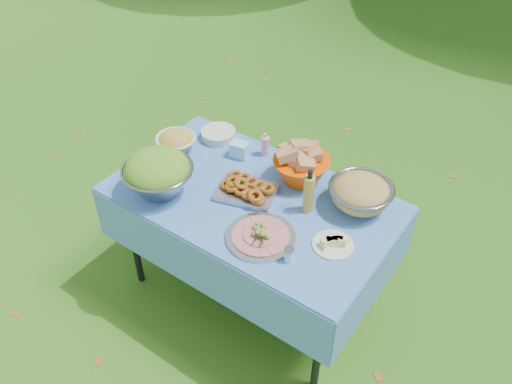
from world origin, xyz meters
TOP-DOWN VIEW (x-y plane):
  - ground at (0.00, 0.00)m, footprint 80.00×80.00m
  - picnic_table at (0.00, 0.00)m, footprint 1.46×0.86m
  - salad_bowl at (-0.42, -0.24)m, footprint 0.45×0.45m
  - pasta_bowl_white at (-0.59, 0.09)m, footprint 0.26×0.26m
  - plate_stack at (-0.47, 0.32)m, footprint 0.21×0.21m
  - wipes_box at (-0.26, 0.25)m, footprint 0.11×0.09m
  - sanitizer_bottle at (-0.16, 0.35)m, footprint 0.06×0.06m
  - bread_bowl at (0.13, 0.27)m, footprint 0.31×0.31m
  - pasta_bowl_steel at (0.48, 0.26)m, footprint 0.38×0.38m
  - fried_tray at (-0.03, 0.00)m, footprint 0.34×0.29m
  - charcuterie_platter at (0.20, -0.21)m, footprint 0.34×0.34m
  - oil_bottle at (0.28, 0.08)m, footprint 0.06×0.06m
  - cheese_plate at (0.51, -0.06)m, footprint 0.21×0.21m
  - shaker at (0.39, -0.26)m, footprint 0.05×0.05m

SIDE VIEW (x-z plane):
  - ground at x=0.00m, z-range 0.00..0.00m
  - picnic_table at x=0.00m, z-range 0.00..0.76m
  - plate_stack at x=-0.47m, z-range 0.76..0.81m
  - cheese_plate at x=0.51m, z-range 0.76..0.81m
  - fried_tray at x=-0.03m, z-range 0.76..0.83m
  - shaker at x=0.39m, z-range 0.76..0.84m
  - charcuterie_platter at x=0.20m, z-range 0.76..0.84m
  - wipes_box at x=-0.26m, z-range 0.76..0.85m
  - pasta_bowl_white at x=-0.59m, z-range 0.76..0.89m
  - sanitizer_bottle at x=-0.16m, z-range 0.76..0.90m
  - pasta_bowl_steel at x=0.48m, z-range 0.76..0.93m
  - bread_bowl at x=0.13m, z-range 0.76..0.96m
  - salad_bowl at x=-0.42m, z-range 0.76..1.00m
  - oil_bottle at x=0.28m, z-range 0.76..1.01m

